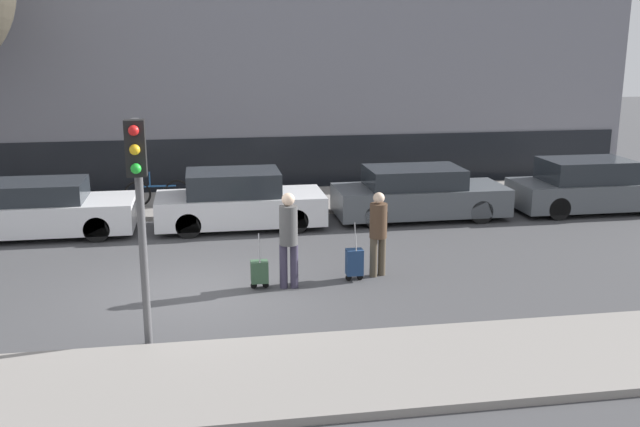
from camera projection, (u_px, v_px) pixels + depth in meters
ground_plane at (200, 292)px, 13.21m from camera, size 80.00×80.00×0.00m
sidewalk_near at (201, 382)px, 9.60m from camera, size 28.00×2.50×0.12m
sidewalk_far at (198, 204)px, 19.89m from camera, size 28.00×3.00×0.12m
building_facade at (192, 27)px, 21.80m from camera, size 28.00×2.07×9.84m
parked_car_0 at (41, 210)px, 16.83m from camera, size 4.20×1.77×1.31m
parked_car_1 at (238, 201)px, 17.55m from camera, size 4.10×1.75×1.42m
parked_car_2 at (418, 194)px, 18.45m from camera, size 4.42×1.76×1.35m
parked_car_3 at (589, 187)px, 19.19m from camera, size 4.17×1.71×1.43m
pedestrian_left at (289, 234)px, 13.16m from camera, size 0.35×0.34×1.83m
trolley_left at (259, 272)px, 13.30m from camera, size 0.34×0.29×1.07m
pedestrian_right at (378, 229)px, 13.87m from camera, size 0.34×0.34×1.69m
trolley_right at (354, 262)px, 13.73m from camera, size 0.34×0.29×1.17m
traffic_light at (139, 188)px, 10.22m from camera, size 0.28×0.47×3.47m
parked_bicycle at (157, 193)px, 19.30m from camera, size 1.77×0.06×0.96m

